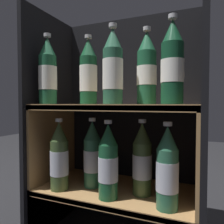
% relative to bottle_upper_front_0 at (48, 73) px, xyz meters
% --- Properties ---
extents(fridge_back_wall, '(0.70, 0.02, 1.00)m').
position_rel_bottle_upper_front_0_xyz_m(fridge_back_wall, '(0.27, 0.28, -0.21)').
color(fridge_back_wall, black).
rests_on(fridge_back_wall, ground_plane).
extents(fridge_side_left, '(0.02, 0.38, 1.00)m').
position_rel_bottle_upper_front_0_xyz_m(fridge_side_left, '(-0.07, 0.10, -0.21)').
color(fridge_side_left, black).
rests_on(fridge_side_left, ground_plane).
extents(fridge_side_right, '(0.02, 0.38, 1.00)m').
position_rel_bottle_upper_front_0_xyz_m(fridge_side_right, '(0.61, 0.10, -0.21)').
color(fridge_side_right, black).
rests_on(fridge_side_right, ground_plane).
extents(shelf_lower, '(0.66, 0.34, 0.23)m').
position_rel_bottle_upper_front_0_xyz_m(shelf_lower, '(0.27, 0.09, -0.53)').
color(shelf_lower, '#9E7547').
rests_on(shelf_lower, ground_plane).
extents(shelf_upper, '(0.66, 0.34, 0.59)m').
position_rel_bottle_upper_front_0_xyz_m(shelf_upper, '(0.27, 0.10, -0.29)').
color(shelf_upper, '#9E7547').
rests_on(shelf_upper, ground_plane).
extents(bottle_upper_front_0, '(0.08, 0.08, 0.30)m').
position_rel_bottle_upper_front_0_xyz_m(bottle_upper_front_0, '(0.00, 0.00, 0.00)').
color(bottle_upper_front_0, '#1E5638').
rests_on(bottle_upper_front_0, shelf_upper).
extents(bottle_upper_front_1, '(0.08, 0.08, 0.30)m').
position_rel_bottle_upper_front_0_xyz_m(bottle_upper_front_1, '(0.30, 0.00, -0.00)').
color(bottle_upper_front_1, '#285B42').
rests_on(bottle_upper_front_1, shelf_upper).
extents(bottle_upper_front_2, '(0.08, 0.08, 0.30)m').
position_rel_bottle_upper_front_0_xyz_m(bottle_upper_front_2, '(0.51, 0.00, 0.00)').
color(bottle_upper_front_2, '#144228').
rests_on(bottle_upper_front_2, shelf_upper).
extents(bottle_upper_back_0, '(0.08, 0.08, 0.30)m').
position_rel_bottle_upper_front_0_xyz_m(bottle_upper_back_0, '(0.15, 0.08, -0.00)').
color(bottle_upper_back_0, '#194C2D').
rests_on(bottle_upper_back_0, shelf_upper).
extents(bottle_upper_back_1, '(0.08, 0.08, 0.30)m').
position_rel_bottle_upper_front_0_xyz_m(bottle_upper_back_1, '(0.40, 0.08, 0.00)').
color(bottle_upper_back_1, '#1E5638').
rests_on(bottle_upper_back_1, shelf_upper).
extents(bottle_lower_front_0, '(0.08, 0.08, 0.30)m').
position_rel_bottle_upper_front_0_xyz_m(bottle_lower_front_0, '(0.05, 0.00, -0.35)').
color(bottle_lower_front_0, '#384C28').
rests_on(bottle_lower_front_0, shelf_lower).
extents(bottle_lower_front_1, '(0.08, 0.08, 0.30)m').
position_rel_bottle_upper_front_0_xyz_m(bottle_lower_front_1, '(0.28, 0.00, -0.35)').
color(bottle_lower_front_1, '#194C2D').
rests_on(bottle_lower_front_1, shelf_lower).
extents(bottle_lower_front_2, '(0.08, 0.08, 0.30)m').
position_rel_bottle_upper_front_0_xyz_m(bottle_lower_front_2, '(0.50, 0.00, -0.35)').
color(bottle_lower_front_2, '#285B42').
rests_on(bottle_lower_front_2, shelf_lower).
extents(bottle_lower_back_0, '(0.08, 0.08, 0.30)m').
position_rel_bottle_upper_front_0_xyz_m(bottle_lower_back_0, '(0.17, 0.08, -0.35)').
color(bottle_lower_back_0, '#285B42').
rests_on(bottle_lower_back_0, shelf_lower).
extents(bottle_lower_back_1, '(0.08, 0.08, 0.30)m').
position_rel_bottle_upper_front_0_xyz_m(bottle_lower_back_1, '(0.39, 0.08, -0.35)').
color(bottle_lower_back_1, '#384C28').
rests_on(bottle_lower_back_1, shelf_lower).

